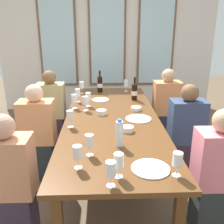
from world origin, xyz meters
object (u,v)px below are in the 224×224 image
(seated_person_1, at_px, (186,135))
(seated_person_0, at_px, (38,136))
(white_plate_0, at_px, (151,168))
(wine_glass_4, at_px, (78,93))
(tasting_bowl_2, at_px, (128,129))
(wine_glass_10, at_px, (74,99))
(tasting_bowl_1, at_px, (136,109))
(white_plate_2, at_px, (138,119))
(wine_glass_8, at_px, (111,169))
(wine_bottle_1, at_px, (134,91))
(wine_glass_11, at_px, (82,86))
(seated_person_4, at_px, (52,111))
(wine_glass_9, at_px, (126,83))
(wine_glass_0, at_px, (178,160))
(seated_person_5, at_px, (166,109))
(wine_bottle_0, at_px, (100,84))
(water_bottle, at_px, (119,134))
(white_plate_1, at_px, (100,100))
(dining_table, at_px, (112,123))
(wine_glass_7, at_px, (78,153))
(wine_glass_3, at_px, (89,141))
(wine_glass_5, at_px, (119,162))
(seated_person_2, at_px, (11,185))
(wine_glass_1, at_px, (70,116))
(wine_glass_6, at_px, (85,101))
(wine_glass_2, at_px, (88,97))
(tasting_bowl_0, at_px, (101,112))
(seated_person_3, at_px, (216,177))

(seated_person_1, bearing_deg, seated_person_0, 178.45)
(white_plate_0, bearing_deg, wine_glass_4, 111.54)
(tasting_bowl_2, distance_m, wine_glass_10, 0.93)
(tasting_bowl_1, bearing_deg, seated_person_0, -169.12)
(white_plate_2, relative_size, wine_glass_8, 1.59)
(white_plate_0, relative_size, wine_bottle_1, 0.90)
(tasting_bowl_1, relative_size, wine_glass_11, 0.71)
(white_plate_0, distance_m, wine_glass_10, 1.55)
(seated_person_4, bearing_deg, wine_glass_10, -53.54)
(tasting_bowl_1, height_order, wine_glass_9, wine_glass_9)
(wine_glass_0, relative_size, seated_person_5, 0.16)
(wine_bottle_0, bearing_deg, water_bottle, -84.43)
(white_plate_1, bearing_deg, dining_table, -78.91)
(wine_glass_7, distance_m, wine_glass_8, 0.32)
(tasting_bowl_2, distance_m, wine_glass_3, 0.57)
(wine_glass_5, bearing_deg, wine_glass_11, 100.51)
(seated_person_2, bearing_deg, wine_bottle_0, 71.14)
(wine_glass_1, xyz_separation_m, wine_glass_4, (0.00, 0.86, 0.00))
(wine_glass_1, height_order, wine_glass_5, same)
(wine_bottle_1, distance_m, seated_person_5, 0.65)
(white_plate_0, height_order, wine_glass_6, wine_glass_6)
(wine_glass_2, xyz_separation_m, wine_glass_9, (0.53, 0.71, 0.00))
(water_bottle, height_order, seated_person_1, seated_person_1)
(tasting_bowl_2, height_order, seated_person_4, seated_person_4)
(wine_glass_5, bearing_deg, wine_bottle_1, 80.06)
(wine_bottle_1, relative_size, wine_glass_10, 1.76)
(wine_bottle_0, bearing_deg, seated_person_5, -10.85)
(wine_glass_2, distance_m, wine_glass_8, 1.68)
(white_plate_0, relative_size, tasting_bowl_1, 2.24)
(wine_bottle_0, relative_size, wine_glass_0, 1.85)
(tasting_bowl_2, bearing_deg, white_plate_0, -81.53)
(wine_bottle_1, bearing_deg, seated_person_0, -150.38)
(wine_glass_2, bearing_deg, wine_glass_6, -98.78)
(wine_glass_0, bearing_deg, white_plate_2, 95.90)
(wine_bottle_0, relative_size, tasting_bowl_0, 2.85)
(dining_table, relative_size, seated_person_0, 2.40)
(tasting_bowl_0, xyz_separation_m, seated_person_2, (-0.71, -1.01, -0.24))
(wine_glass_5, bearing_deg, tasting_bowl_2, 80.28)
(tasting_bowl_0, bearing_deg, seated_person_1, -7.35)
(white_plate_2, xyz_separation_m, tasting_bowl_2, (-0.15, -0.32, 0.02))
(dining_table, distance_m, white_plate_0, 1.09)
(tasting_bowl_1, relative_size, wine_glass_6, 0.71)
(dining_table, xyz_separation_m, wine_glass_8, (-0.05, -1.25, 0.18))
(tasting_bowl_1, distance_m, seated_person_2, 1.62)
(wine_glass_10, bearing_deg, seated_person_5, 24.71)
(wine_glass_0, bearing_deg, seated_person_5, 78.17)
(wine_glass_11, height_order, seated_person_0, seated_person_0)
(wine_glass_5, height_order, seated_person_3, seated_person_3)
(wine_glass_4, distance_m, wine_glass_5, 1.80)
(white_plate_2, height_order, tasting_bowl_2, tasting_bowl_2)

